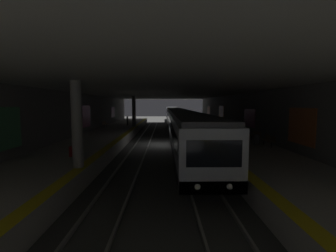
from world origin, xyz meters
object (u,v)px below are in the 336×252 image
pillar_far (134,111)px  bench_left_near (269,140)px  person_waiting_near (225,125)px  person_walking_mid (127,120)px  metro_train (176,119)px  pillar_near (77,125)px  bench_left_far (211,120)px  trash_bin (256,140)px  suitcase_rolling (72,151)px  bench_right_mid (105,123)px  bench_left_mid (256,135)px

pillar_far → bench_left_near: (-16.69, -12.88, -1.75)m
person_waiting_near → person_walking_mid: 16.12m
metro_train → pillar_near: bearing=166.0°
bench_left_far → trash_bin: 22.54m
bench_left_near → trash_bin: (0.61, 0.73, -0.10)m
bench_left_near → trash_bin: bench_left_near is taller
pillar_near → suitcase_rolling: size_ratio=4.74×
pillar_near → person_waiting_near: pillar_near is taller
pillar_far → person_walking_mid: size_ratio=2.98×
bench_left_far → metro_train: bearing=114.7°
pillar_near → bench_left_near: pillar_near is taller
pillar_far → bench_right_mid: 4.60m
bench_left_near → person_walking_mid: bearing=36.9°
bench_left_far → bench_right_mid: 18.53m
suitcase_rolling → person_walking_mid: bearing=0.0°
pillar_near → person_waiting_near: bearing=-36.8°
person_walking_mid → suitcase_rolling: 22.46m
metro_train → person_waiting_near: bearing=-152.4°
metro_train → person_walking_mid: (-1.28, 7.91, -0.16)m
pillar_near → bench_left_near: size_ratio=2.68×
metro_train → bench_right_mid: metro_train is taller
bench_right_mid → trash_bin: 22.39m
person_waiting_near → bench_left_near: bearing=-174.6°
bench_left_mid → metro_train: bearing=19.8°
bench_left_far → bench_left_mid: bearing=180.0°
person_walking_mid → pillar_near: bearing=-176.9°
bench_right_mid → person_waiting_near: (-6.06, -16.14, 0.30)m
pillar_far → person_waiting_near: pillar_far is taller
pillar_near → bench_right_mid: bearing=10.8°
person_walking_mid → trash_bin: 22.78m
pillar_near → pillar_far: same height
pillar_far → person_waiting_near: size_ratio=2.95×
pillar_far → bench_left_far: (6.45, -12.88, -1.75)m
person_waiting_near → trash_bin: 9.26m
pillar_far → person_walking_mid: pillar_far is taller
metro_train → bench_left_far: (2.91, -6.33, -0.45)m
bench_right_mid → pillar_far: bearing=-79.7°
bench_left_mid → bench_right_mid: size_ratio=1.00×
pillar_near → trash_bin: size_ratio=5.35×
bench_left_mid → person_walking_mid: (16.27, 14.25, 0.29)m
metro_train → suitcase_rolling: bearing=161.6°
pillar_near → bench_left_far: 32.01m
pillar_near → person_waiting_near: (15.98, -11.96, -1.45)m
pillar_near → metro_train: pillar_near is taller
bench_left_mid → suitcase_rolling: (-6.18, 14.24, -0.19)m
pillar_far → suitcase_rolling: (-20.20, 1.35, -1.94)m
bench_left_near → bench_left_far: size_ratio=1.00×
bench_left_far → suitcase_rolling: bearing=151.9°
pillar_far → pillar_near: bearing=180.0°
person_waiting_near → person_walking_mid: bearing=55.7°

